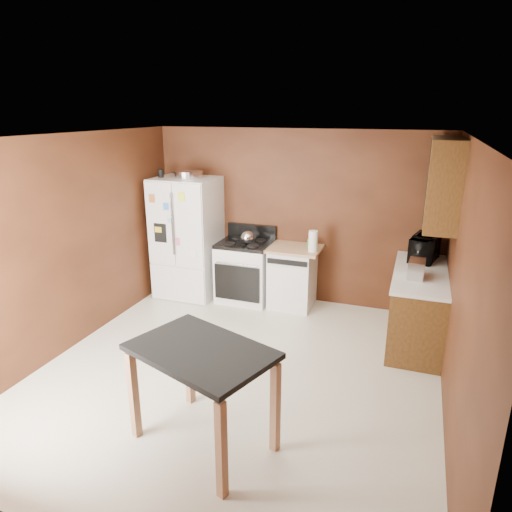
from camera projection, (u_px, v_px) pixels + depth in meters
The scene contains 18 objects.
floor at pixel (237, 373), 4.99m from camera, with size 4.50×4.50×0.00m, color beige.
ceiling at pixel (234, 137), 4.22m from camera, with size 4.50×4.50×0.00m, color white.
wall_back at pixel (294, 217), 6.62m from camera, with size 4.20×4.20×0.00m, color #562B16.
wall_front at pixel (86, 386), 2.59m from camera, with size 4.20×4.20×0.00m, color #562B16.
wall_left at pixel (68, 245), 5.28m from camera, with size 4.50×4.50×0.00m, color #562B16.
wall_right at pixel (461, 291), 3.93m from camera, with size 4.50×4.50×0.00m, color #562B16.
roasting_pan at pixel (189, 174), 6.58m from camera, with size 0.41×0.41×0.10m, color silver.
pen_cup at pixel (161, 174), 6.61m from camera, with size 0.08×0.08×0.12m, color black.
kettle at pixel (247, 237), 6.53m from camera, with size 0.19×0.19×0.19m, color silver.
paper_towel at pixel (313, 241), 6.20m from camera, with size 0.13×0.13×0.29m, color white.
green_canister at pixel (311, 243), 6.43m from camera, with size 0.10×0.10×0.11m, color green.
toaster at pixel (416, 269), 5.22m from camera, with size 0.18×0.29×0.21m, color silver.
microwave at pixel (424, 249), 5.83m from camera, with size 0.53×0.36×0.29m, color black.
refrigerator at pixel (187, 238), 6.88m from camera, with size 0.90×0.80×1.80m.
gas_range at pixel (245, 270), 6.78m from camera, with size 0.76×0.68×1.10m.
dishwasher at pixel (292, 276), 6.57m from camera, with size 0.78×0.63×0.89m.
right_cabinets at pixel (425, 271), 5.45m from camera, with size 0.63×1.58×2.45m.
island at pixel (202, 365), 3.72m from camera, with size 1.33×1.11×0.91m.
Camera 1 is at (1.67, -4.03, 2.75)m, focal length 32.00 mm.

